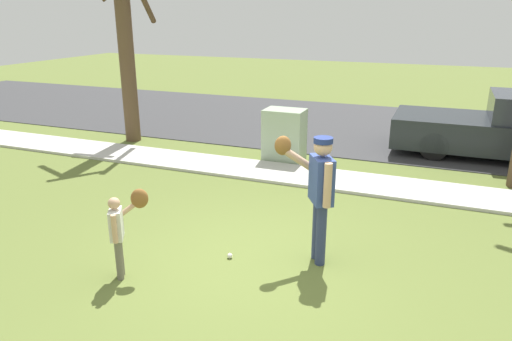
# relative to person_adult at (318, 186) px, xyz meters

# --- Properties ---
(ground_plane) EXTENTS (48.00, 48.00, 0.00)m
(ground_plane) POSITION_rel_person_adult_xyz_m (-0.72, 3.16, -1.09)
(ground_plane) COLOR olive
(sidewalk_strip) EXTENTS (36.00, 1.20, 0.06)m
(sidewalk_strip) POSITION_rel_person_adult_xyz_m (-0.72, 3.26, -1.06)
(sidewalk_strip) COLOR beige
(sidewalk_strip) RESTS_ON ground
(road_surface) EXTENTS (36.00, 6.80, 0.02)m
(road_surface) POSITION_rel_person_adult_xyz_m (-0.72, 8.26, -1.08)
(road_surface) COLOR #38383A
(road_surface) RESTS_ON ground
(person_adult) EXTENTS (0.87, 0.54, 1.74)m
(person_adult) POSITION_rel_person_adult_xyz_m (0.00, 0.00, 0.00)
(person_adult) COLOR navy
(person_adult) RESTS_ON ground
(person_child) EXTENTS (0.43, 0.58, 1.13)m
(person_child) POSITION_rel_person_adult_xyz_m (-2.16, -1.27, -0.36)
(person_child) COLOR #6B6656
(person_child) RESTS_ON ground
(baseball) EXTENTS (0.07, 0.07, 0.07)m
(baseball) POSITION_rel_person_adult_xyz_m (-1.11, -0.38, -1.05)
(baseball) COLOR white
(baseball) RESTS_ON ground
(utility_cabinet) EXTENTS (0.89, 0.63, 1.18)m
(utility_cabinet) POSITION_rel_person_adult_xyz_m (-1.86, 4.24, -0.50)
(utility_cabinet) COLOR #9EB293
(utility_cabinet) RESTS_ON ground
(street_tree_far) EXTENTS (1.85, 1.88, 5.33)m
(street_tree_far) POSITION_rel_person_adult_xyz_m (-6.14, 4.46, 1.74)
(street_tree_far) COLOR brown
(street_tree_far) RESTS_ON ground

